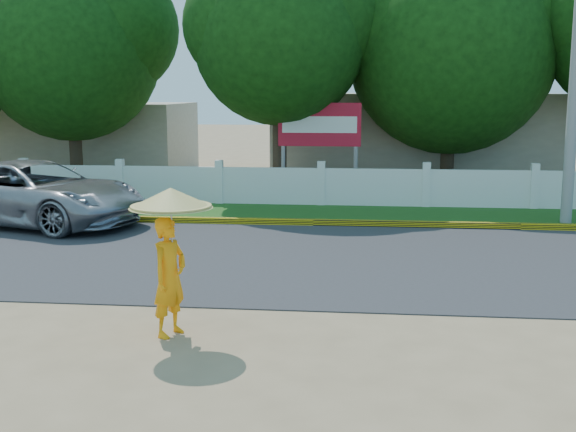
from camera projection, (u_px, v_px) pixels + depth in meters
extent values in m
plane|color=#9E8460|center=(273.00, 333.00, 10.03)|extent=(120.00, 120.00, 0.00)
cube|color=#38383A|center=(301.00, 258.00, 14.43)|extent=(60.00, 7.00, 0.02)
cube|color=#2D601E|center=(318.00, 214.00, 19.58)|extent=(60.00, 3.50, 0.03)
cube|color=yellow|center=(313.00, 223.00, 17.90)|extent=(40.00, 0.18, 0.16)
cube|color=silver|center=(321.00, 187.00, 20.90)|extent=(40.00, 0.10, 1.10)
cube|color=#B7AD99|center=(412.00, 137.00, 27.08)|extent=(10.00, 6.00, 3.20)
cube|color=#B7AD99|center=(88.00, 138.00, 29.43)|extent=(8.00, 5.00, 2.80)
cylinder|color=gray|center=(575.00, 76.00, 17.57)|extent=(0.28, 0.28, 7.34)
imported|color=#94959B|center=(34.00, 193.00, 17.92)|extent=(6.25, 4.18, 1.59)
imported|color=orange|center=(169.00, 277.00, 9.80)|extent=(0.60, 0.71, 1.64)
cylinder|color=#939398|center=(172.00, 231.00, 9.69)|extent=(0.02, 0.02, 1.07)
cone|color=tan|center=(171.00, 198.00, 9.61)|extent=(1.13, 1.13, 0.27)
cylinder|color=gray|center=(283.00, 167.00, 22.03)|extent=(0.12, 0.12, 2.00)
cylinder|color=gray|center=(355.00, 168.00, 21.80)|extent=(0.12, 0.12, 2.00)
cube|color=red|center=(320.00, 125.00, 21.69)|extent=(2.50, 0.12, 1.30)
cube|color=silver|center=(319.00, 125.00, 21.63)|extent=(2.25, 0.02, 0.49)
cylinder|color=#473828|center=(280.00, 142.00, 22.58)|extent=(0.44, 0.44, 3.42)
sphere|color=#174B11|center=(279.00, 38.00, 22.03)|extent=(5.32, 5.32, 5.32)
cylinder|color=#473828|center=(447.00, 151.00, 23.41)|extent=(0.44, 0.44, 2.75)
sphere|color=#174B11|center=(451.00, 51.00, 22.86)|extent=(6.57, 6.57, 6.57)
cylinder|color=#473828|center=(76.00, 144.00, 25.17)|extent=(0.44, 0.44, 2.94)
sphere|color=#174B11|center=(71.00, 52.00, 24.63)|extent=(6.09, 6.09, 6.09)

